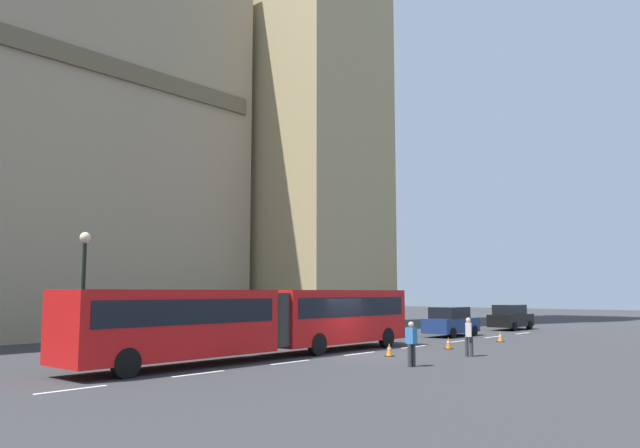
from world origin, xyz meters
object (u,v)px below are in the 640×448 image
Objects in this scene: pedestrian_near_cones at (411,342)px; sedan_trailing at (511,317)px; street_lamp at (83,286)px; pedestrian_by_kerb at (469,335)px; sedan_lead at (451,322)px; articulated_bus at (265,317)px; traffic_cone_east at (500,337)px; traffic_cone_west at (389,350)px; traffic_cone_middle at (448,343)px.

sedan_trailing is at bearing 15.45° from pedestrian_near_cones.
street_lamp is 3.12× the size of pedestrian_near_cones.
sedan_trailing is at bearing 18.76° from pedestrian_by_kerb.
sedan_lead is 1.00× the size of sedan_trailing.
articulated_bus is at bearing -179.47° from sedan_trailing.
sedan_trailing is 7.59× the size of traffic_cone_east.
sedan_lead is at bearing 17.24° from traffic_cone_west.
street_lamp reaches higher than pedestrian_by_kerb.
traffic_cone_west is at bearing 178.50° from traffic_cone_east.
traffic_cone_middle is at bearing -29.66° from street_lamp.
pedestrian_near_cones is at bearing -55.92° from street_lamp.
sedan_lead reaches higher than pedestrian_by_kerb.
street_lamp reaches higher than sedan_trailing.
traffic_cone_west is at bearing 47.22° from pedestrian_near_cones.
sedan_lead and sedan_trailing have the same top height.
traffic_cone_west is at bearing 177.11° from traffic_cone_middle.
traffic_cone_west is 1.00× the size of traffic_cone_east.
pedestrian_near_cones is at bearing -164.55° from sedan_trailing.
articulated_bus is 8.99m from pedestrian_by_kerb.
sedan_lead is 12.33m from pedestrian_by_kerb.
street_lamp reaches higher than traffic_cone_west.
pedestrian_near_cones is (-15.22, -6.71, -0.00)m from sedan_lead.
pedestrian_near_cones is (1.48, -6.47, -0.83)m from articulated_bus.
pedestrian_by_kerb is (-19.45, -6.61, -0.00)m from sedan_trailing.
articulated_bus is 16.72m from sedan_lead.
street_lamp is at bearing 157.72° from traffic_cone_east.
sedan_trailing is 11.82m from traffic_cone_east.
traffic_cone_east is 8.78m from pedestrian_by_kerb.
sedan_lead is at bearing 179.98° from sedan_trailing.
pedestrian_near_cones is at bearing -169.26° from traffic_cone_east.
sedan_trailing reaches higher than pedestrian_by_kerb.
street_lamp is at bearing 172.33° from sedan_trailing.
articulated_bus is at bearing 156.11° from traffic_cone_middle.
traffic_cone_middle is 5.85m from traffic_cone_east.
articulated_bus reaches higher than sedan_trailing.
traffic_cone_middle is (-16.88, -4.16, -0.63)m from sedan_trailing.
traffic_cone_east is at bearing 15.97° from pedestrian_by_kerb.
pedestrian_by_kerb is at bearing -147.58° from sedan_lead.
traffic_cone_middle is (8.85, -3.92, -1.46)m from articulated_bus.
traffic_cone_east is at bearing -1.50° from traffic_cone_west.
articulated_bus is 15.30m from traffic_cone_east.
sedan_trailing is 17.40m from traffic_cone_middle.
pedestrian_by_kerb is at bearing 1.18° from pedestrian_near_cones.
pedestrian_near_cones reaches higher than traffic_cone_middle.
street_lamp is at bearing 140.70° from traffic_cone_west.
street_lamp is (-20.65, 8.46, 2.77)m from traffic_cone_east.
sedan_lead reaches higher than traffic_cone_middle.
street_lamp is 13.42m from pedestrian_near_cones.
articulated_bus is at bearing 134.65° from pedestrian_by_kerb.
traffic_cone_middle is at bearing -23.89° from articulated_bus.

